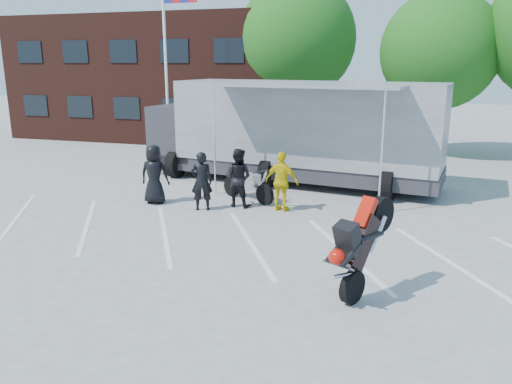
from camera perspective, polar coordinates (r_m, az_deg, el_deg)
The scene contains 13 objects.
ground at distance 11.91m, azimuth -3.08°, elevation -7.20°, with size 100.00×100.00×0.00m, color #ACACA6.
parking_bay_lines at distance 12.79m, azimuth -1.55°, elevation -5.59°, with size 18.00×5.00×0.01m, color white.
office_building at distance 31.58m, azimuth -9.29°, elevation 12.72°, with size 18.00×8.00×7.00m, color #401B14.
flagpole at distance 22.74m, azimuth -9.75°, elevation 15.98°, with size 1.61×0.12×8.00m.
tree_left at distance 27.04m, azimuth 4.66°, elevation 16.96°, with size 6.12×6.12×8.64m.
tree_mid at distance 25.41m, azimuth 20.27°, elevation 14.90°, with size 5.44×5.44×7.68m.
transporter_truck at distance 19.05m, azimuth 4.18°, elevation 1.13°, with size 11.80×5.69×3.75m, color #95989D, non-canonical shape.
parked_motorcycle at distance 16.52m, azimuth -0.93°, elevation -0.93°, with size 0.76×2.27×1.19m, color silver, non-canonical shape.
stunt_bike_rider at distance 10.38m, azimuth 13.05°, elevation -11.00°, with size 0.86×1.83×2.16m, color black, non-canonical shape.
spectator_leather_a at distance 16.28m, azimuth -11.54°, elevation 1.99°, with size 0.93×0.60×1.90m, color black.
spectator_leather_b at distance 15.30m, azimuth -6.24°, elevation 1.24°, with size 0.66×0.44×1.82m, color black.
spectator_leather_c at distance 15.62m, azimuth -2.07°, elevation 1.64°, with size 0.90×0.70×1.85m, color black.
spectator_hivis at distance 15.13m, azimuth 2.97°, elevation 1.19°, with size 1.07×0.45×1.83m, color yellow.
Camera 1 is at (3.82, -10.38, 4.41)m, focal length 35.00 mm.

